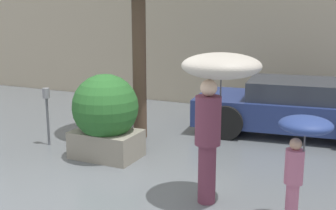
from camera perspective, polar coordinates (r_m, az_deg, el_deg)
The scene contains 6 objects.
ground_plane at distance 6.46m, azimuth -10.18°, elevation -11.55°, with size 40.00×40.00×0.00m, color slate.
planter_box at distance 7.67m, azimuth -8.45°, elevation -1.38°, with size 1.20×1.19×1.54m.
person_adult at distance 5.60m, azimuth 6.71°, elevation 2.52°, with size 1.05×1.05×2.09m.
person_child at distance 5.30m, azimuth 17.64°, elevation -4.91°, with size 0.63×0.63×1.41m.
parked_car_near at distance 9.57m, azimuth 16.42°, elevation -0.32°, with size 4.29×2.42×1.18m.
parking_meter at distance 8.63m, azimuth -16.10°, elevation 0.13°, with size 0.14×0.14×1.15m.
Camera 1 is at (3.48, -4.77, 2.61)m, focal length 45.00 mm.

